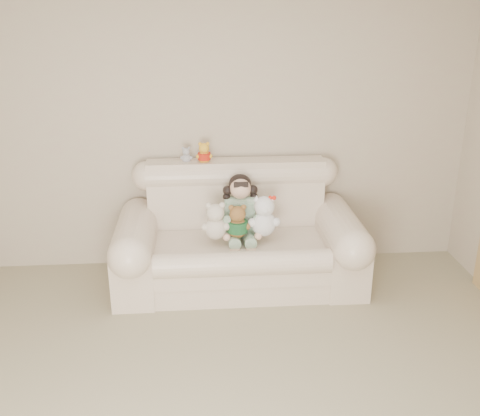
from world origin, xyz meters
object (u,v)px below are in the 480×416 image
seated_child (240,206)px  brown_teddy (237,218)px  cream_teddy (215,217)px  sofa (239,230)px  white_cat (264,212)px

seated_child → brown_teddy: 0.20m
seated_child → cream_teddy: bearing=-127.0°
brown_teddy → cream_teddy: bearing=-175.4°
sofa → seated_child: size_ratio=3.75×
brown_teddy → cream_teddy: cream_teddy is taller
sofa → brown_teddy: bearing=-100.9°
seated_child → sofa: bearing=-92.5°
brown_teddy → sofa: bearing=80.3°
sofa → brown_teddy: (-0.02, -0.12, 0.15)m
seated_child → white_cat: (0.18, -0.18, 0.01)m
white_cat → sofa: bearing=140.0°
brown_teddy → white_cat: bearing=6.8°
seated_child → white_cat: bearing=-34.2°
sofa → white_cat: bearing=-25.6°
sofa → white_cat: size_ratio=4.98×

